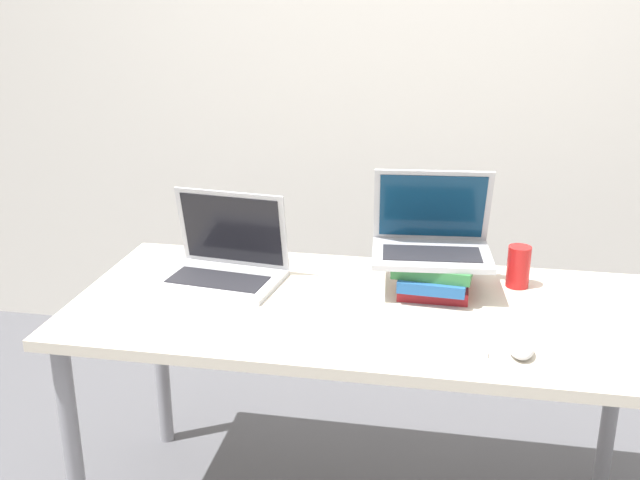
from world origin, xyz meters
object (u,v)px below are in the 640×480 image
Objects in this scene: book_stack at (435,272)px; wireless_keyboard at (426,343)px; laptop_left at (224,263)px; soda_can at (518,267)px; mouse at (521,349)px; laptop_on_books at (432,238)px.

wireless_keyboard is (-0.01, -0.36, -0.05)m from book_stack.
soda_can is (0.85, 0.10, 0.01)m from laptop_left.
soda_can reaches higher than mouse.
laptop_left is at bearing -173.23° from soda_can.
laptop_left is at bearing -176.65° from book_stack.
laptop_left is 3.06× the size of soda_can.
book_stack is 2.37× the size of soda_can.
soda_can reaches higher than wireless_keyboard.
book_stack reaches higher than wireless_keyboard.
mouse is (0.22, -0.37, -0.03)m from book_stack.
book_stack is at bearing -46.17° from laptop_on_books.
soda_can is (0.24, 0.42, 0.05)m from wireless_keyboard.
book_stack is 0.24m from soda_can.
laptop_on_books reaches higher than laptop_left.
laptop_on_books is 0.40m from wireless_keyboard.
laptop_left is 3.85× the size of mouse.
mouse is at bearing -2.61° from wireless_keyboard.
mouse is (0.23, -0.38, -0.13)m from laptop_on_books.
book_stack is 0.82× the size of laptop_on_books.
book_stack is 0.10m from laptop_on_books.
laptop_left is 0.69m from wireless_keyboard.
book_stack is at bearing 88.92° from wireless_keyboard.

